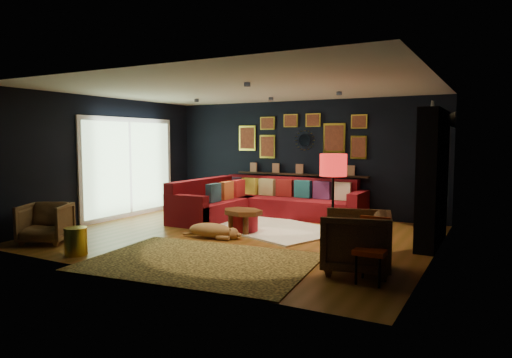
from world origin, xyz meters
The scene contains 20 objects.
floor centered at (0.00, 0.00, 0.00)m, with size 6.50×6.50×0.00m, color brown.
room_walls centered at (0.00, 0.00, 1.59)m, with size 6.50×6.50×6.50m.
sectional centered at (-0.61, 1.81, 0.32)m, with size 3.41×2.69×0.86m.
ledge centered at (0.00, 2.68, 0.92)m, with size 3.20×0.12×0.04m, color black.
gallery_wall centered at (-0.01, 2.72, 1.81)m, with size 3.15×0.04×1.02m.
sunburst_mirror centered at (0.10, 2.72, 1.70)m, with size 0.47×0.16×0.47m.
fireplace centered at (3.09, 0.90, 1.02)m, with size 0.31×1.60×2.20m.
deer_head centered at (3.14, 1.40, 2.05)m, with size 0.50×0.28×0.45m.
sliding_door centered at (-3.22, 0.60, 1.10)m, with size 0.06×2.80×2.20m.
ceiling_spots centered at (0.00, 0.80, 2.56)m, with size 3.30×2.50×0.06m.
shag_rug centered at (0.31, 0.79, 0.02)m, with size 2.38×1.73×0.03m, color white.
leopard_rug centered at (0.41, -1.80, 0.01)m, with size 3.10×2.21×0.02m, color #B89845.
coffee_table centered at (-0.05, 0.16, 0.36)m, with size 0.96×0.82×0.41m.
pouf centered at (-0.10, 0.27, 0.21)m, with size 0.55×0.55×0.36m, color maroon.
armchair_left centered at (-2.55, -2.05, 0.37)m, with size 0.71×0.66×0.73m, color #AA7542.
armchair_right centered at (2.45, -1.20, 0.44)m, with size 0.85×0.80×0.88m, color #AA7542.
gold_stool centered at (-1.47, -2.35, 0.21)m, with size 0.33×0.33×0.41m, color gold.
orange_chair centered at (2.75, -1.52, 0.46)m, with size 0.38×0.38×0.79m.
floor_lamp centered at (1.80, -0.25, 1.26)m, with size 0.42×0.42×1.50m.
dog centered at (-0.36, -0.43, 0.19)m, with size 1.09×0.54×0.34m, color #A17340, non-canonical shape.
Camera 1 is at (4.10, -6.94, 1.73)m, focal length 32.00 mm.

